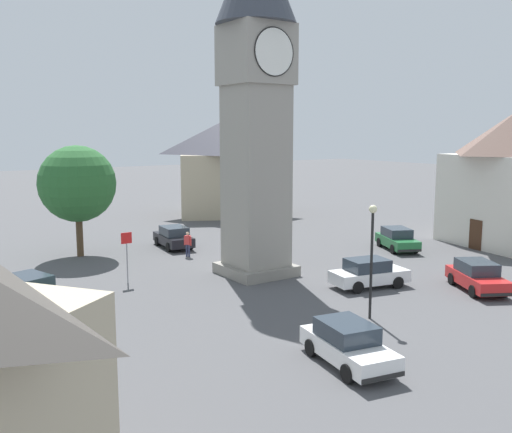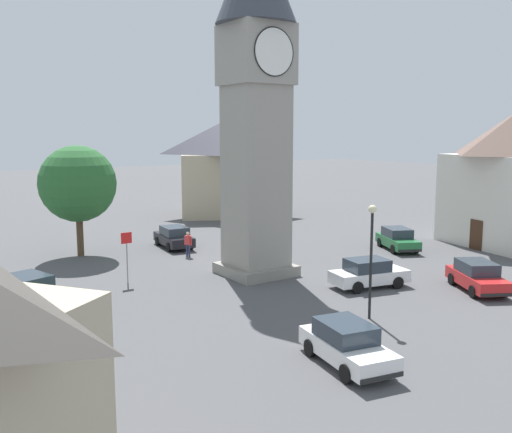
{
  "view_description": "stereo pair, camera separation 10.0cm",
  "coord_description": "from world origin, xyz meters",
  "px_view_note": "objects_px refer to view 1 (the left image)",
  "views": [
    {
      "loc": [
        -18.19,
        -26.42,
        8.21
      ],
      "look_at": [
        0.0,
        0.0,
        3.38
      ],
      "focal_mm": 39.98,
      "sensor_mm": 36.0,
      "label": 1
    },
    {
      "loc": [
        -18.11,
        -26.48,
        8.21
      ],
      "look_at": [
        0.0,
        0.0,
        3.38
      ],
      "focal_mm": 39.98,
      "sensor_mm": 36.0,
      "label": 2
    }
  ],
  "objects_px": {
    "car_blue_kerb": "(397,239)",
    "road_sign": "(127,249)",
    "lamp_post": "(372,243)",
    "car_red_corner": "(174,237)",
    "car_white_side": "(369,273)",
    "pedestrian": "(188,242)",
    "building_terrace_right": "(227,167)",
    "clock_tower": "(256,70)",
    "car_green_alley": "(30,291)",
    "car_black_far": "(477,276)",
    "tree": "(77,184)",
    "car_silver_kerb": "(348,344)"
  },
  "relations": [
    {
      "from": "car_blue_kerb",
      "to": "road_sign",
      "type": "distance_m",
      "value": 19.03
    },
    {
      "from": "road_sign",
      "to": "car_blue_kerb",
      "type": "bearing_deg",
      "value": -6.84
    },
    {
      "from": "lamp_post",
      "to": "car_red_corner",
      "type": "bearing_deg",
      "value": 90.61
    },
    {
      "from": "car_white_side",
      "to": "lamp_post",
      "type": "xyz_separation_m",
      "value": [
        -3.67,
        -3.67,
        2.62
      ]
    },
    {
      "from": "pedestrian",
      "to": "car_white_side",
      "type": "bearing_deg",
      "value": -69.72
    },
    {
      "from": "building_terrace_right",
      "to": "lamp_post",
      "type": "bearing_deg",
      "value": -110.49
    },
    {
      "from": "clock_tower",
      "to": "building_terrace_right",
      "type": "relative_size",
      "value": 1.66
    },
    {
      "from": "road_sign",
      "to": "lamp_post",
      "type": "bearing_deg",
      "value": -60.66
    },
    {
      "from": "car_red_corner",
      "to": "car_green_alley",
      "type": "xyz_separation_m",
      "value": [
        -11.75,
        -8.68,
        0.0
      ]
    },
    {
      "from": "car_white_side",
      "to": "road_sign",
      "type": "distance_m",
      "value": 13.03
    },
    {
      "from": "car_blue_kerb",
      "to": "car_black_far",
      "type": "distance_m",
      "value": 10.38
    },
    {
      "from": "pedestrian",
      "to": "building_terrace_right",
      "type": "xyz_separation_m",
      "value": [
        12.16,
        14.82,
        3.75
      ]
    },
    {
      "from": "car_blue_kerb",
      "to": "car_white_side",
      "type": "height_order",
      "value": "same"
    },
    {
      "from": "car_green_alley",
      "to": "building_terrace_right",
      "type": "height_order",
      "value": "building_terrace_right"
    },
    {
      "from": "car_black_far",
      "to": "car_red_corner",
      "type": "bearing_deg",
      "value": 113.11
    },
    {
      "from": "car_green_alley",
      "to": "building_terrace_right",
      "type": "bearing_deg",
      "value": 41.0
    },
    {
      "from": "car_black_far",
      "to": "car_green_alley",
      "type": "xyz_separation_m",
      "value": [
        -19.79,
        10.17,
        0.0
      ]
    },
    {
      "from": "building_terrace_right",
      "to": "tree",
      "type": "bearing_deg",
      "value": -149.47
    },
    {
      "from": "car_white_side",
      "to": "pedestrian",
      "type": "height_order",
      "value": "pedestrian"
    },
    {
      "from": "pedestrian",
      "to": "road_sign",
      "type": "bearing_deg",
      "value": -145.27
    },
    {
      "from": "car_blue_kerb",
      "to": "car_silver_kerb",
      "type": "distance_m",
      "value": 20.82
    },
    {
      "from": "car_blue_kerb",
      "to": "car_red_corner",
      "type": "distance_m",
      "value": 15.69
    },
    {
      "from": "clock_tower",
      "to": "tree",
      "type": "height_order",
      "value": "clock_tower"
    },
    {
      "from": "car_white_side",
      "to": "car_red_corner",
      "type": "bearing_deg",
      "value": 104.27
    },
    {
      "from": "clock_tower",
      "to": "road_sign",
      "type": "bearing_deg",
      "value": 161.15
    },
    {
      "from": "car_blue_kerb",
      "to": "road_sign",
      "type": "xyz_separation_m",
      "value": [
        -18.86,
        2.26,
        1.14
      ]
    },
    {
      "from": "clock_tower",
      "to": "car_black_far",
      "type": "bearing_deg",
      "value": -50.94
    },
    {
      "from": "car_blue_kerb",
      "to": "car_red_corner",
      "type": "height_order",
      "value": "same"
    },
    {
      "from": "car_red_corner",
      "to": "car_black_far",
      "type": "bearing_deg",
      "value": -66.89
    },
    {
      "from": "clock_tower",
      "to": "tree",
      "type": "distance_m",
      "value": 14.29
    },
    {
      "from": "car_silver_kerb",
      "to": "road_sign",
      "type": "relative_size",
      "value": 1.56
    },
    {
      "from": "lamp_post",
      "to": "tree",
      "type": "bearing_deg",
      "value": 108.13
    },
    {
      "from": "clock_tower",
      "to": "lamp_post",
      "type": "relative_size",
      "value": 3.89
    },
    {
      "from": "car_white_side",
      "to": "car_blue_kerb",
      "type": "bearing_deg",
      "value": 33.59
    },
    {
      "from": "clock_tower",
      "to": "car_blue_kerb",
      "type": "bearing_deg",
      "value": 0.39
    },
    {
      "from": "car_black_far",
      "to": "lamp_post",
      "type": "relative_size",
      "value": 0.87
    },
    {
      "from": "pedestrian",
      "to": "lamp_post",
      "type": "bearing_deg",
      "value": -87.2
    },
    {
      "from": "building_terrace_right",
      "to": "car_white_side",
      "type": "bearing_deg",
      "value": -106.06
    },
    {
      "from": "tree",
      "to": "road_sign",
      "type": "relative_size",
      "value": 2.61
    },
    {
      "from": "car_red_corner",
      "to": "car_black_far",
      "type": "relative_size",
      "value": 0.97
    },
    {
      "from": "road_sign",
      "to": "car_white_side",
      "type": "bearing_deg",
      "value": -38.01
    },
    {
      "from": "building_terrace_right",
      "to": "car_blue_kerb",
      "type": "bearing_deg",
      "value": -87.54
    },
    {
      "from": "car_white_side",
      "to": "tree",
      "type": "xyz_separation_m",
      "value": [
        -10.2,
        16.26,
        4.03
      ]
    },
    {
      "from": "car_white_side",
      "to": "car_green_alley",
      "type": "bearing_deg",
      "value": 157.29
    },
    {
      "from": "tree",
      "to": "car_red_corner",
      "type": "bearing_deg",
      "value": -9.34
    },
    {
      "from": "car_silver_kerb",
      "to": "car_white_side",
      "type": "xyz_separation_m",
      "value": [
        7.99,
        6.8,
        0.0
      ]
    },
    {
      "from": "building_terrace_right",
      "to": "road_sign",
      "type": "xyz_separation_m",
      "value": [
        -17.95,
        -18.83,
        -2.86
      ]
    },
    {
      "from": "car_silver_kerb",
      "to": "lamp_post",
      "type": "bearing_deg",
      "value": 35.9
    },
    {
      "from": "car_white_side",
      "to": "clock_tower",
      "type": "bearing_deg",
      "value": 120.77
    },
    {
      "from": "car_green_alley",
      "to": "building_terrace_right",
      "type": "distance_m",
      "value": 31.19
    }
  ]
}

